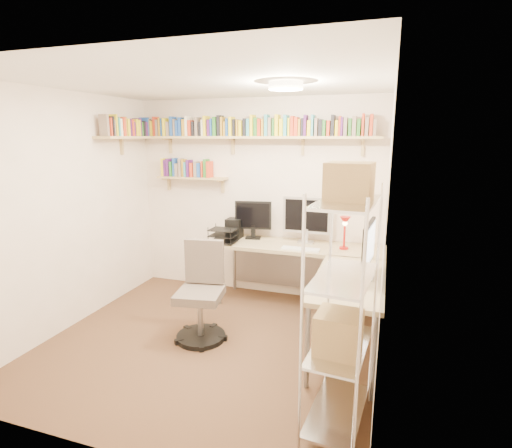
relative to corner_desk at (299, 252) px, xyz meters
The scene contains 6 objects.
ground 1.39m from the corner_desk, 126.91° to the right, with size 3.20×3.20×0.00m, color #48311F.
room_shell 1.40m from the corner_desk, 126.76° to the right, with size 3.24×3.04×2.52m.
wall_shelves 1.74m from the corner_desk, 162.01° to the left, with size 3.12×1.09×0.80m.
corner_desk is the anchor object (origin of this frame).
office_chair 1.21m from the corner_desk, 135.09° to the right, with size 0.53×0.53×1.00m.
wire_rack 1.90m from the corner_desk, 69.33° to the right, with size 0.43×0.77×1.88m.
Camera 1 is at (1.59, -3.33, 2.04)m, focal length 28.00 mm.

